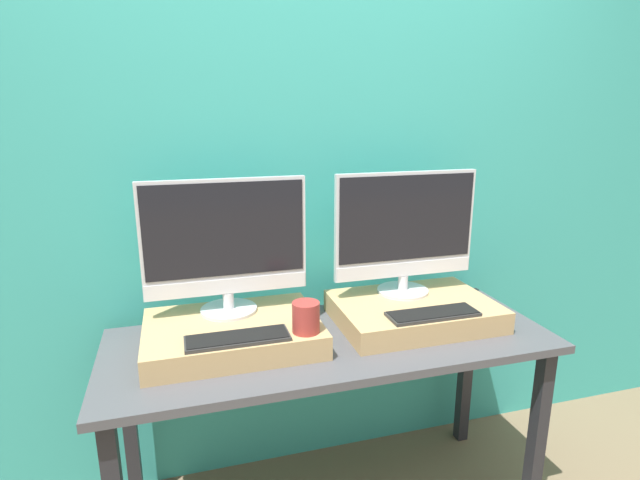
# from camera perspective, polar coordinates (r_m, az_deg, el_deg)

# --- Properties ---
(wall_back) EXTENTS (8.00, 0.04, 2.60)m
(wall_back) POSITION_cam_1_polar(r_m,az_deg,el_deg) (2.04, -1.83, 7.58)
(wall_back) COLOR teal
(wall_back) RESTS_ON ground_plane
(workbench) EXTENTS (1.61, 0.61, 0.75)m
(workbench) POSITION_cam_1_polar(r_m,az_deg,el_deg) (1.89, 1.30, -13.46)
(workbench) COLOR #47474C
(workbench) RESTS_ON ground_plane
(wooden_riser_left) EXTENTS (0.60, 0.43, 0.08)m
(wooden_riser_left) POSITION_cam_1_polar(r_m,az_deg,el_deg) (1.81, -9.94, -10.43)
(wooden_riser_left) COLOR tan
(wooden_riser_left) RESTS_ON workbench
(monitor_left) EXTENTS (0.58, 0.21, 0.49)m
(monitor_left) POSITION_cam_1_polar(r_m,az_deg,el_deg) (1.80, -10.74, -0.39)
(monitor_left) COLOR silver
(monitor_left) RESTS_ON wooden_riser_left
(keyboard_left) EXTENTS (0.33, 0.11, 0.01)m
(keyboard_left) POSITION_cam_1_polar(r_m,az_deg,el_deg) (1.65, -9.41, -11.00)
(keyboard_left) COLOR #2D2D2D
(keyboard_left) RESTS_ON wooden_riser_left
(mug) EXTENTS (0.09, 0.09, 0.10)m
(mug) POSITION_cam_1_polar(r_m,az_deg,el_deg) (1.67, -1.62, -8.81)
(mug) COLOR #9E332D
(mug) RESTS_ON wooden_riser_left
(wooden_riser_right) EXTENTS (0.60, 0.43, 0.08)m
(wooden_riser_right) POSITION_cam_1_polar(r_m,az_deg,el_deg) (2.00, 10.63, -7.99)
(wooden_riser_right) COLOR tan
(wooden_riser_right) RESTS_ON workbench
(monitor_right) EXTENTS (0.58, 0.21, 0.49)m
(monitor_right) POSITION_cam_1_polar(r_m,az_deg,el_deg) (1.99, 9.74, 1.09)
(monitor_right) COLOR silver
(monitor_right) RESTS_ON wooden_riser_right
(keyboard_right) EXTENTS (0.33, 0.11, 0.01)m
(keyboard_right) POSITION_cam_1_polar(r_m,az_deg,el_deg) (1.86, 12.78, -8.22)
(keyboard_right) COLOR #2D2D2D
(keyboard_right) RESTS_ON wooden_riser_right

